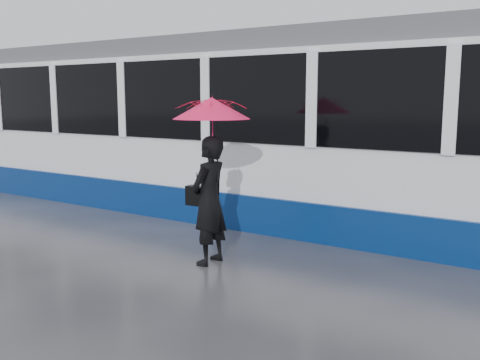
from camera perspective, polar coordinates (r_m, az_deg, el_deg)
The scene contains 5 objects.
ground at distance 7.52m, azimuth 1.66°, elevation -8.50°, with size 90.00×90.00×0.00m, color #2A2A2F.
rails at distance 9.66m, azimuth 9.50°, elevation -4.65°, with size 34.00×1.51×0.02m.
woman at distance 7.18m, azimuth -3.30°, elevation -2.21°, with size 0.63×0.42×1.73m, color black.
umbrella at distance 7.02m, azimuth -3.04°, elevation 6.05°, with size 1.05×1.05×1.17m.
handbag at distance 7.31m, azimuth -4.59°, elevation -1.68°, with size 0.31×0.15×0.45m.
Camera 1 is at (3.77, -6.12, 2.23)m, focal length 40.00 mm.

